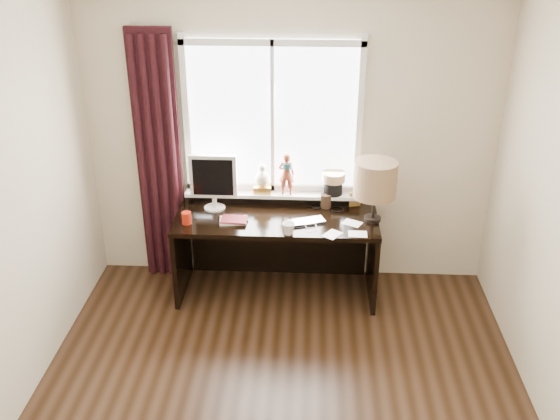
# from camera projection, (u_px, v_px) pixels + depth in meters

# --- Properties ---
(ceiling) EXTENTS (3.50, 4.00, 0.00)m
(ceiling) POSITION_uv_depth(u_px,v_px,m) (277.00, 24.00, 2.95)
(ceiling) COLOR white
(ceiling) RESTS_ON wall_back
(wall_back) EXTENTS (3.50, 0.00, 2.60)m
(wall_back) POSITION_uv_depth(u_px,v_px,m) (290.00, 140.00, 5.32)
(wall_back) COLOR #C5BA92
(wall_back) RESTS_ON ground
(laptop) EXTENTS (0.34, 0.28, 0.02)m
(laptop) POSITION_uv_depth(u_px,v_px,m) (307.00, 221.00, 5.13)
(laptop) COLOR silver
(laptop) RESTS_ON desk
(mug) EXTENTS (0.14, 0.14, 0.10)m
(mug) POSITION_uv_depth(u_px,v_px,m) (289.00, 228.00, 4.94)
(mug) COLOR white
(mug) RESTS_ON desk
(red_cup) EXTENTS (0.08, 0.08, 0.10)m
(red_cup) POSITION_uv_depth(u_px,v_px,m) (187.00, 218.00, 5.10)
(red_cup) COLOR #A81C09
(red_cup) RESTS_ON desk
(window) EXTENTS (1.52, 0.20, 1.40)m
(window) POSITION_uv_depth(u_px,v_px,m) (273.00, 142.00, 5.28)
(window) COLOR white
(window) RESTS_ON ground
(curtain) EXTENTS (0.38, 0.09, 2.25)m
(curtain) POSITION_uv_depth(u_px,v_px,m) (159.00, 162.00, 5.37)
(curtain) COLOR black
(curtain) RESTS_ON floor
(desk) EXTENTS (1.70, 0.70, 0.75)m
(desk) POSITION_uv_depth(u_px,v_px,m) (277.00, 237.00, 5.43)
(desk) COLOR black
(desk) RESTS_ON floor
(monitor) EXTENTS (0.40, 0.18, 0.49)m
(monitor) POSITION_uv_depth(u_px,v_px,m) (213.00, 179.00, 5.25)
(monitor) COLOR beige
(monitor) RESTS_ON desk
(notebook_stack) EXTENTS (0.24, 0.18, 0.03)m
(notebook_stack) POSITION_uv_depth(u_px,v_px,m) (233.00, 220.00, 5.14)
(notebook_stack) COLOR beige
(notebook_stack) RESTS_ON desk
(brush_holder) EXTENTS (0.09, 0.09, 0.25)m
(brush_holder) POSITION_uv_depth(u_px,v_px,m) (326.00, 201.00, 5.37)
(brush_holder) COLOR black
(brush_holder) RESTS_ON desk
(icon_frame) EXTENTS (0.10, 0.04, 0.13)m
(icon_frame) POSITION_uv_depth(u_px,v_px,m) (355.00, 199.00, 5.39)
(icon_frame) COLOR gold
(icon_frame) RESTS_ON desk
(table_lamp) EXTENTS (0.35, 0.35, 0.52)m
(table_lamp) POSITION_uv_depth(u_px,v_px,m) (375.00, 180.00, 5.01)
(table_lamp) COLOR black
(table_lamp) RESTS_ON desk
(loose_papers) EXTENTS (0.37, 0.38, 0.00)m
(loose_papers) POSITION_uv_depth(u_px,v_px,m) (347.00, 230.00, 5.01)
(loose_papers) COLOR white
(loose_papers) RESTS_ON desk
(desk_cables) EXTENTS (0.48, 0.49, 0.01)m
(desk_cables) POSITION_uv_depth(u_px,v_px,m) (315.00, 215.00, 5.25)
(desk_cables) COLOR black
(desk_cables) RESTS_ON desk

